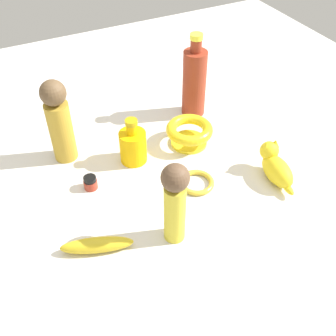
% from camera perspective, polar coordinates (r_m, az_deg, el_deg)
% --- Properties ---
extents(ground, '(2.00, 2.00, 0.00)m').
position_cam_1_polar(ground, '(1.08, 0.00, -1.94)').
color(ground, silver).
extents(person_figure_child, '(0.07, 0.07, 0.22)m').
position_cam_1_polar(person_figure_child, '(0.87, 0.98, -4.61)').
color(person_figure_child, gold).
rests_on(person_figure_child, ground).
extents(cat_figurine, '(0.07, 0.16, 0.09)m').
position_cam_1_polar(cat_figurine, '(1.10, 14.90, 0.29)').
color(cat_figurine, yellow).
rests_on(cat_figurine, ground).
extents(nail_polish_jar, '(0.04, 0.04, 0.04)m').
position_cam_1_polar(nail_polish_jar, '(1.07, -10.87, -2.03)').
color(nail_polish_jar, '#9D2F1F').
rests_on(nail_polish_jar, ground).
extents(person_figure_adult, '(0.08, 0.08, 0.24)m').
position_cam_1_polar(person_figure_adult, '(1.12, -15.09, 6.45)').
color(person_figure_adult, '#B38E2B').
rests_on(person_figure_adult, ground).
extents(bowl, '(0.14, 0.14, 0.07)m').
position_cam_1_polar(bowl, '(1.18, 3.02, 5.12)').
color(bowl, yellow).
rests_on(bowl, ground).
extents(banana, '(0.17, 0.09, 0.04)m').
position_cam_1_polar(banana, '(0.93, -9.97, -10.63)').
color(banana, gold).
rests_on(banana, ground).
extents(bottle_tall, '(0.07, 0.07, 0.27)m').
position_cam_1_polar(bottle_tall, '(1.28, 3.72, 12.05)').
color(bottle_tall, maroon).
rests_on(bottle_tall, ground).
extents(bottle_short, '(0.07, 0.07, 0.14)m').
position_cam_1_polar(bottle_short, '(1.12, -4.95, 3.19)').
color(bottle_short, '#EEB406').
rests_on(bottle_short, ground).
extents(bangle, '(0.09, 0.09, 0.01)m').
position_cam_1_polar(bangle, '(1.07, 4.05, -2.04)').
color(bangle, gold).
rests_on(bangle, ground).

